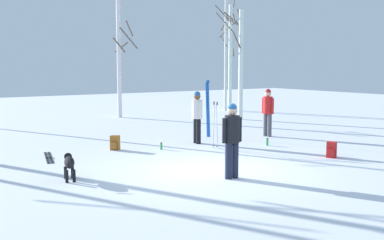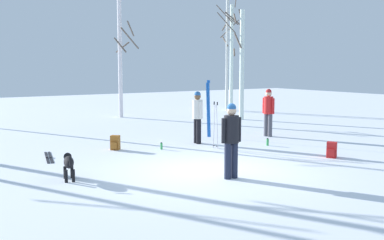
{
  "view_description": "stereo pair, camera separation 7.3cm",
  "coord_description": "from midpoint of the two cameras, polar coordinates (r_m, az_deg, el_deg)",
  "views": [
    {
      "loc": [
        -6.46,
        -9.1,
        2.56
      ],
      "look_at": [
        0.77,
        2.02,
        1.0
      ],
      "focal_mm": 43.73,
      "sensor_mm": 36.0,
      "label": 1
    },
    {
      "loc": [
        -6.4,
        -9.14,
        2.56
      ],
      "look_at": [
        0.77,
        2.02,
        1.0
      ],
      "focal_mm": 43.73,
      "sensor_mm": 36.0,
      "label": 2
    }
  ],
  "objects": [
    {
      "name": "ski_pair_lying_0",
      "position": [
        13.63,
        -16.92,
        -4.37
      ],
      "size": [
        0.54,
        1.68,
        0.05
      ],
      "color": "black",
      "rests_on": "ground_plane"
    },
    {
      "name": "person_0",
      "position": [
        10.55,
        5.01,
        -1.92
      ],
      "size": [
        0.52,
        0.34,
        1.72
      ],
      "color": "#1E2338",
      "rests_on": "ground_plane"
    },
    {
      "name": "backpack_1",
      "position": [
        14.38,
        -9.21,
        -2.77
      ],
      "size": [
        0.34,
        0.35,
        0.44
      ],
      "color": "#99591E",
      "rests_on": "ground_plane"
    },
    {
      "name": "birch_tree_4",
      "position": [
        22.13,
        6.16,
        6.85
      ],
      "size": [
        0.66,
        0.83,
        5.11
      ],
      "color": "silver",
      "rests_on": "ground_plane"
    },
    {
      "name": "birch_tree_3",
      "position": [
        23.18,
        -8.6,
        7.55
      ],
      "size": [
        1.27,
        1.4,
        5.69
      ],
      "color": "white",
      "rests_on": "ground_plane"
    },
    {
      "name": "ski_pair_planted_0",
      "position": [
        16.67,
        2.14,
        1.37
      ],
      "size": [
        0.1,
        0.18,
        2.03
      ],
      "color": "blue",
      "rests_on": "ground_plane"
    },
    {
      "name": "ground_plane",
      "position": [
        11.45,
        2.44,
        -6.22
      ],
      "size": [
        60.0,
        60.0,
        0.0
      ],
      "primitive_type": "plane",
      "color": "white"
    },
    {
      "name": "backpack_0",
      "position": [
        13.59,
        16.82,
        -3.53
      ],
      "size": [
        0.34,
        0.33,
        0.44
      ],
      "color": "red",
      "rests_on": "ground_plane"
    },
    {
      "name": "ski_poles_0",
      "position": [
        14.41,
        3.04,
        -0.43
      ],
      "size": [
        0.07,
        0.26,
        1.44
      ],
      "color": "#B2B2BC",
      "rests_on": "ground_plane"
    },
    {
      "name": "birch_tree_6",
      "position": [
        26.63,
        4.96,
        7.95
      ],
      "size": [
        1.58,
        1.34,
        5.91
      ],
      "color": "silver",
      "rests_on": "ground_plane"
    },
    {
      "name": "person_2",
      "position": [
        17.01,
        9.42,
        1.29
      ],
      "size": [
        0.34,
        0.51,
        1.72
      ],
      "color": "#4C4C56",
      "rests_on": "ground_plane"
    },
    {
      "name": "water_bottle_0",
      "position": [
        15.16,
        9.34,
        -2.67
      ],
      "size": [
        0.08,
        0.08,
        0.24
      ],
      "color": "green",
      "rests_on": "ground_plane"
    },
    {
      "name": "birch_tree_5",
      "position": [
        26.26,
        4.41,
        8.79
      ],
      "size": [
        1.5,
        1.5,
        6.67
      ],
      "color": "silver",
      "rests_on": "ground_plane"
    },
    {
      "name": "water_bottle_1",
      "position": [
        14.31,
        -3.6,
        -3.19
      ],
      "size": [
        0.07,
        0.07,
        0.22
      ],
      "color": "green",
      "rests_on": "ground_plane"
    },
    {
      "name": "dog",
      "position": [
        10.84,
        -14.62,
        -5.08
      ],
      "size": [
        0.36,
        0.88,
        0.57
      ],
      "color": "black",
      "rests_on": "ground_plane"
    },
    {
      "name": "person_1",
      "position": [
        15.26,
        0.81,
        0.77
      ],
      "size": [
        0.34,
        0.52,
        1.72
      ],
      "color": "black",
      "rests_on": "ground_plane"
    }
  ]
}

